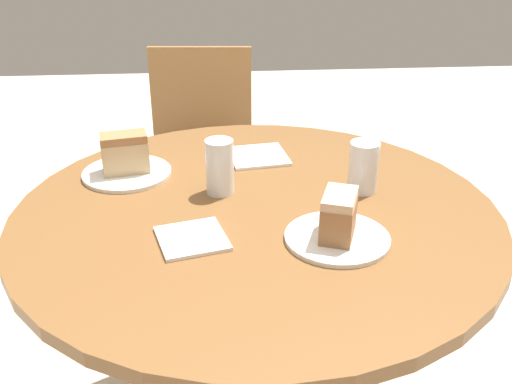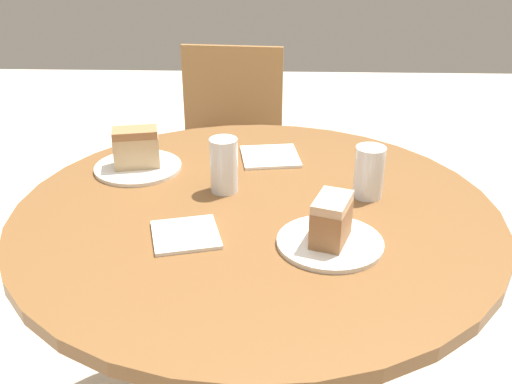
{
  "view_description": "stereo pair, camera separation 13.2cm",
  "coord_description": "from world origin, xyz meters",
  "px_view_note": "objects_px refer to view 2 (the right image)",
  "views": [
    {
      "loc": [
        -0.09,
        -1.18,
        1.39
      ],
      "look_at": [
        0.0,
        0.0,
        0.81
      ],
      "focal_mm": 42.0,
      "sensor_mm": 36.0,
      "label": 1
    },
    {
      "loc": [
        0.04,
        -1.18,
        1.39
      ],
      "look_at": [
        0.0,
        0.0,
        0.81
      ],
      "focal_mm": 42.0,
      "sensor_mm": 36.0,
      "label": 2
    }
  ],
  "objects_px": {
    "cake_slice_near": "(331,220)",
    "cake_slice_far": "(136,148)",
    "plate_near": "(330,242)",
    "plate_far": "(138,167)",
    "chair": "(228,161)",
    "glass_lemonade": "(369,175)",
    "glass_water": "(224,168)"
  },
  "relations": [
    {
      "from": "plate_near",
      "to": "cake_slice_far",
      "type": "relative_size",
      "value": 1.74
    },
    {
      "from": "glass_lemonade",
      "to": "glass_water",
      "type": "bearing_deg",
      "value": 177.16
    },
    {
      "from": "plate_near",
      "to": "plate_far",
      "type": "height_order",
      "value": "same"
    },
    {
      "from": "plate_far",
      "to": "cake_slice_far",
      "type": "distance_m",
      "value": 0.05
    },
    {
      "from": "cake_slice_far",
      "to": "glass_lemonade",
      "type": "bearing_deg",
      "value": -13.19
    },
    {
      "from": "cake_slice_far",
      "to": "glass_lemonade",
      "type": "height_order",
      "value": "glass_lemonade"
    },
    {
      "from": "chair",
      "to": "glass_water",
      "type": "xyz_separation_m",
      "value": [
        0.06,
        -0.88,
        0.37
      ]
    },
    {
      "from": "cake_slice_near",
      "to": "glass_lemonade",
      "type": "bearing_deg",
      "value": 65.0
    },
    {
      "from": "cake_slice_far",
      "to": "plate_far",
      "type": "bearing_deg",
      "value": 90.0
    },
    {
      "from": "plate_far",
      "to": "cake_slice_near",
      "type": "relative_size",
      "value": 1.92
    },
    {
      "from": "chair",
      "to": "plate_near",
      "type": "xyz_separation_m",
      "value": [
        0.3,
        -1.12,
        0.31
      ]
    },
    {
      "from": "cake_slice_near",
      "to": "cake_slice_far",
      "type": "height_order",
      "value": "cake_slice_far"
    },
    {
      "from": "chair",
      "to": "cake_slice_far",
      "type": "relative_size",
      "value": 7.13
    },
    {
      "from": "glass_water",
      "to": "chair",
      "type": "bearing_deg",
      "value": 94.18
    },
    {
      "from": "plate_far",
      "to": "cake_slice_far",
      "type": "bearing_deg",
      "value": -90.0
    },
    {
      "from": "glass_lemonade",
      "to": "cake_slice_far",
      "type": "bearing_deg",
      "value": 166.81
    },
    {
      "from": "plate_near",
      "to": "cake_slice_far",
      "type": "height_order",
      "value": "cake_slice_far"
    },
    {
      "from": "cake_slice_far",
      "to": "glass_water",
      "type": "relative_size",
      "value": 0.94
    },
    {
      "from": "plate_near",
      "to": "cake_slice_far",
      "type": "distance_m",
      "value": 0.58
    },
    {
      "from": "cake_slice_far",
      "to": "glass_water",
      "type": "bearing_deg",
      "value": -26.64
    },
    {
      "from": "glass_water",
      "to": "cake_slice_far",
      "type": "bearing_deg",
      "value": 153.36
    },
    {
      "from": "cake_slice_near",
      "to": "glass_water",
      "type": "distance_m",
      "value": 0.33
    },
    {
      "from": "plate_near",
      "to": "glass_lemonade",
      "type": "distance_m",
      "value": 0.25
    },
    {
      "from": "cake_slice_far",
      "to": "glass_lemonade",
      "type": "relative_size",
      "value": 1.01
    },
    {
      "from": "plate_far",
      "to": "glass_lemonade",
      "type": "relative_size",
      "value": 1.81
    },
    {
      "from": "plate_far",
      "to": "cake_slice_near",
      "type": "height_order",
      "value": "cake_slice_near"
    },
    {
      "from": "cake_slice_near",
      "to": "cake_slice_far",
      "type": "distance_m",
      "value": 0.58
    },
    {
      "from": "glass_lemonade",
      "to": "glass_water",
      "type": "xyz_separation_m",
      "value": [
        -0.33,
        0.02,
        0.0
      ]
    },
    {
      "from": "cake_slice_far",
      "to": "cake_slice_near",
      "type": "bearing_deg",
      "value": -37.42
    },
    {
      "from": "plate_near",
      "to": "cake_slice_near",
      "type": "height_order",
      "value": "cake_slice_near"
    },
    {
      "from": "plate_near",
      "to": "glass_lemonade",
      "type": "relative_size",
      "value": 1.76
    },
    {
      "from": "cake_slice_near",
      "to": "glass_lemonade",
      "type": "xyz_separation_m",
      "value": [
        0.1,
        0.22,
        -0.0
      ]
    }
  ]
}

